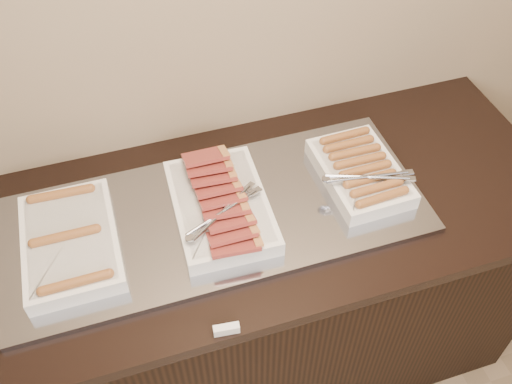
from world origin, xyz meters
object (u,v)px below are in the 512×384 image
at_px(counter, 230,298).
at_px(dish_left, 71,242).
at_px(dish_center, 221,205).
at_px(dish_right, 361,172).
at_px(warming_tray, 216,215).

distance_m(counter, dish_left, 0.66).
bearing_deg(counter, dish_left, -180.00).
relative_size(dish_left, dish_center, 0.90).
bearing_deg(counter, dish_right, -0.63).
height_order(warming_tray, dish_left, dish_left).
relative_size(counter, dish_left, 5.53).
xyz_separation_m(dish_center, dish_right, (0.43, -0.00, 0.00)).
height_order(counter, dish_center, dish_center).
bearing_deg(counter, warming_tray, 180.00).
xyz_separation_m(counter, dish_left, (-0.43, -0.00, 0.49)).
bearing_deg(dish_center, dish_left, -178.32).
bearing_deg(dish_right, dish_left, 178.28).
distance_m(counter, warming_tray, 0.46).
xyz_separation_m(warming_tray, dish_left, (-0.40, -0.00, 0.04)).
bearing_deg(dish_left, warming_tray, 0.15).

